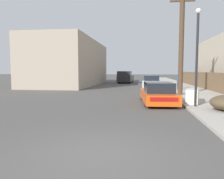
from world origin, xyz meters
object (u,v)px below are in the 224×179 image
Objects in this scene: discarded_fridge at (192,96)px; pickup_truck at (125,77)px; parked_sports_car_red at (158,94)px; pedestrian at (179,81)px; utility_pole at (181,42)px; car_parked_mid at (152,82)px; street_lamp at (197,50)px.

pickup_truck is (-5.34, 21.42, 0.42)m from discarded_fridge.
parked_sports_car_red is at bearing 102.38° from pickup_truck.
pedestrian is at bearing 69.60° from parked_sports_car_red.
utility_pole is 5.97m from pedestrian.
discarded_fridge is 11.81m from car_parked_mid.
discarded_fridge is 9.39m from pedestrian.
pedestrian is at bearing 81.95° from utility_pole.
street_lamp is at bearing -79.67° from car_parked_mid.
car_parked_mid reaches higher than discarded_fridge.
utility_pole reaches higher than parked_sports_car_red.
discarded_fridge is 0.32× the size of pickup_truck.
car_parked_mid reaches higher than parked_sports_car_red.
parked_sports_car_red reaches higher than discarded_fridge.
discarded_fridge is 5.55m from utility_pole.
utility_pole is at bearing 101.24° from discarded_fridge.
pickup_truck reaches higher than parked_sports_car_red.
parked_sports_car_red is at bearing -175.08° from discarded_fridge.
discarded_fridge is at bearing -94.85° from pedestrian.
pedestrian is (2.68, 9.10, 0.38)m from parked_sports_car_red.
utility_pole is 5.74m from street_lamp.
utility_pole is at bearing -98.05° from pedestrian.
street_lamp is (5.22, -22.77, 2.00)m from pickup_truck.
car_parked_mid is at bearing 103.58° from utility_pole.
discarded_fridge is at bearing 84.84° from street_lamp.
pickup_truck is 1.17× the size of street_lamp.
street_lamp reaches higher than parked_sports_car_red.
street_lamp is 10.90m from pedestrian.
pickup_truck is at bearing 107.55° from utility_pole.
utility_pole is (5.42, -17.14, 3.11)m from pickup_truck.
utility_pole is (0.08, 4.28, 3.54)m from discarded_fridge.
utility_pole reaches higher than pickup_truck.
pedestrian is at bearing 120.04° from pickup_truck.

